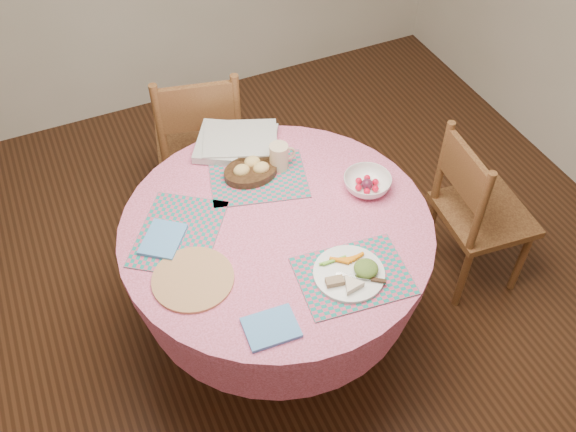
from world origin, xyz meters
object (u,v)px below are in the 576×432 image
object	(u,v)px
chair_back	(200,140)
latte_mug	(279,156)
chair_right	(476,211)
dinner_plate	(352,273)
bread_bowl	(251,170)
dining_table	(277,257)
fruit_bowl	(367,183)
wicker_trivet	(193,279)

from	to	relation	value
chair_back	latte_mug	xyz separation A→B (m)	(0.17, -0.61, 0.32)
chair_right	chair_back	bearing A→B (deg)	52.17
dinner_plate	chair_right	bearing A→B (deg)	19.13
dinner_plate	bread_bowl	size ratio (longest dim) A/B	1.14
dining_table	latte_mug	size ratio (longest dim) A/B	10.60
fruit_bowl	latte_mug	bearing A→B (deg)	136.11
bread_bowl	dinner_plate	bearing A→B (deg)	-78.63
dining_table	chair_back	bearing A→B (deg)	91.76
dinner_plate	chair_back	bearing A→B (deg)	97.96
chair_right	fruit_bowl	bearing A→B (deg)	86.89
wicker_trivet	dinner_plate	size ratio (longest dim) A/B	1.14
wicker_trivet	bread_bowl	bearing A→B (deg)	46.75
chair_back	latte_mug	bearing A→B (deg)	118.41
chair_right	dinner_plate	world-z (taller)	chair_right
chair_right	wicker_trivet	size ratio (longest dim) A/B	2.94
dinner_plate	dining_table	bearing A→B (deg)	113.13
dinner_plate	latte_mug	xyz separation A→B (m)	(-0.00, 0.64, 0.04)
bread_bowl	fruit_bowl	bearing A→B (deg)	-33.75
chair_right	chair_back	world-z (taller)	chair_back
latte_mug	fruit_bowl	xyz separation A→B (m)	(0.28, -0.27, -0.03)
bread_bowl	latte_mug	world-z (taller)	latte_mug
latte_mug	fruit_bowl	distance (m)	0.38
fruit_bowl	dining_table	bearing A→B (deg)	-175.55
fruit_bowl	chair_right	bearing A→B (deg)	-8.82
dinner_plate	bread_bowl	distance (m)	0.66
wicker_trivet	bread_bowl	size ratio (longest dim) A/B	1.30
latte_mug	chair_right	bearing A→B (deg)	-22.81
dining_table	fruit_bowl	distance (m)	0.48
dinner_plate	fruit_bowl	world-z (taller)	fruit_bowl
chair_back	wicker_trivet	xyz separation A→B (m)	(-0.36, -1.03, 0.26)
wicker_trivet	latte_mug	bearing A→B (deg)	38.48
chair_back	chair_right	bearing A→B (deg)	148.94
wicker_trivet	bread_bowl	distance (m)	0.59
chair_back	latte_mug	distance (m)	0.71
fruit_bowl	chair_back	bearing A→B (deg)	117.21
bread_bowl	latte_mug	xyz separation A→B (m)	(0.13, -0.01, 0.03)
chair_right	wicker_trivet	distance (m)	1.40
chair_right	fruit_bowl	size ratio (longest dim) A/B	3.41
latte_mug	dining_table	bearing A→B (deg)	-116.07
chair_back	latte_mug	size ratio (longest dim) A/B	8.14
chair_right	latte_mug	size ratio (longest dim) A/B	7.53
dinner_plate	latte_mug	bearing A→B (deg)	90.12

